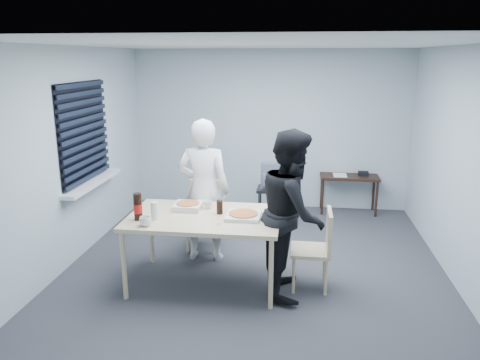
# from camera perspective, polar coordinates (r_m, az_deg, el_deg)

# --- Properties ---
(room) EXTENTS (5.00, 5.00, 5.00)m
(room) POSITION_cam_1_polar(r_m,az_deg,el_deg) (6.27, -18.16, 4.61)
(room) COLOR #323136
(room) RESTS_ON ground
(dining_table) EXTENTS (1.64, 1.04, 0.80)m
(dining_table) POSITION_cam_1_polar(r_m,az_deg,el_deg) (5.12, -4.36, -4.97)
(dining_table) COLOR beige
(dining_table) RESTS_ON ground
(chair_far) EXTENTS (0.42, 0.42, 0.89)m
(chair_far) POSITION_cam_1_polar(r_m,az_deg,el_deg) (6.23, -4.41, -3.57)
(chair_far) COLOR beige
(chair_far) RESTS_ON ground
(chair_right) EXTENTS (0.42, 0.42, 0.89)m
(chair_right) POSITION_cam_1_polar(r_m,az_deg,el_deg) (5.16, 9.55, -7.69)
(chair_right) COLOR beige
(chair_right) RESTS_ON ground
(person_white) EXTENTS (0.65, 0.42, 1.77)m
(person_white) POSITION_cam_1_polar(r_m,az_deg,el_deg) (5.73, -4.43, -1.30)
(person_white) COLOR white
(person_white) RESTS_ON ground
(person_black) EXTENTS (0.47, 0.86, 1.77)m
(person_black) POSITION_cam_1_polar(r_m,az_deg,el_deg) (4.94, 6.40, -4.01)
(person_black) COLOR black
(person_black) RESTS_ON ground
(side_table) EXTENTS (0.93, 0.41, 0.62)m
(side_table) POSITION_cam_1_polar(r_m,az_deg,el_deg) (7.74, 13.16, -0.06)
(side_table) COLOR black
(side_table) RESTS_ON ground
(stool) EXTENTS (0.38, 0.38, 0.53)m
(stool) POSITION_cam_1_polar(r_m,az_deg,el_deg) (7.18, 3.65, -1.80)
(stool) COLOR black
(stool) RESTS_ON ground
(backpack) EXTENTS (0.27, 0.20, 0.38)m
(backpack) POSITION_cam_1_polar(r_m,az_deg,el_deg) (7.09, 3.68, 0.47)
(backpack) COLOR slate
(backpack) RESTS_ON stool
(pizza_box_a) EXTENTS (0.30, 0.30, 0.08)m
(pizza_box_a) POSITION_cam_1_polar(r_m,az_deg,el_deg) (5.33, -6.36, -3.16)
(pizza_box_a) COLOR silver
(pizza_box_a) RESTS_ON dining_table
(pizza_box_b) EXTENTS (0.37, 0.37, 0.05)m
(pizza_box_b) POSITION_cam_1_polar(r_m,az_deg,el_deg) (5.02, 0.41, -4.32)
(pizza_box_b) COLOR silver
(pizza_box_b) RESTS_ON dining_table
(mug_a) EXTENTS (0.17, 0.17, 0.10)m
(mug_a) POSITION_cam_1_polar(r_m,az_deg,el_deg) (4.87, -11.46, -4.96)
(mug_a) COLOR silver
(mug_a) RESTS_ON dining_table
(mug_b) EXTENTS (0.10, 0.10, 0.09)m
(mug_b) POSITION_cam_1_polar(r_m,az_deg,el_deg) (5.32, -3.93, -3.00)
(mug_b) COLOR silver
(mug_b) RESTS_ON dining_table
(cola_glass) EXTENTS (0.08, 0.08, 0.15)m
(cola_glass) POSITION_cam_1_polar(r_m,az_deg,el_deg) (5.13, -2.49, -3.33)
(cola_glass) COLOR black
(cola_glass) RESTS_ON dining_table
(soda_bottle) EXTENTS (0.09, 0.09, 0.29)m
(soda_bottle) POSITION_cam_1_polar(r_m,az_deg,el_deg) (5.03, -12.34, -3.26)
(soda_bottle) COLOR black
(soda_bottle) RESTS_ON dining_table
(plastic_cups) EXTENTS (0.09, 0.09, 0.19)m
(plastic_cups) POSITION_cam_1_polar(r_m,az_deg,el_deg) (5.03, -10.37, -3.70)
(plastic_cups) COLOR silver
(plastic_cups) RESTS_ON dining_table
(rubber_band) EXTENTS (0.06, 0.06, 0.00)m
(rubber_band) POSITION_cam_1_polar(r_m,az_deg,el_deg) (4.83, -2.64, -5.42)
(rubber_band) COLOR red
(rubber_band) RESTS_ON dining_table
(papers) EXTENTS (0.28, 0.33, 0.00)m
(papers) POSITION_cam_1_polar(r_m,az_deg,el_deg) (7.72, 12.08, 0.59)
(papers) COLOR white
(papers) RESTS_ON side_table
(black_box) EXTENTS (0.18, 0.15, 0.07)m
(black_box) POSITION_cam_1_polar(r_m,az_deg,el_deg) (7.78, 14.80, 0.77)
(black_box) COLOR black
(black_box) RESTS_ON side_table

